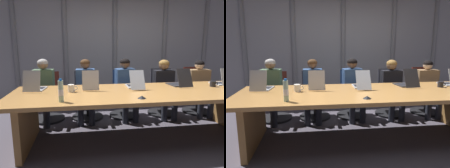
% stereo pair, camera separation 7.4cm
% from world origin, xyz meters
% --- Properties ---
extents(ground_plane, '(12.42, 12.42, 0.00)m').
position_xyz_m(ground_plane, '(0.00, 0.00, 0.00)').
color(ground_plane, '#47424C').
extents(conference_table, '(3.76, 1.23, 0.74)m').
position_xyz_m(conference_table, '(0.00, 0.00, 0.60)').
color(conference_table, '#B77F42').
rests_on(conference_table, ground_plane).
extents(curtain_backdrop, '(6.21, 0.17, 2.64)m').
position_xyz_m(curtain_backdrop, '(0.00, 2.37, 1.32)').
color(curtain_backdrop, '#9999A0').
rests_on(curtain_backdrop, ground_plane).
extents(laptop_left_end, '(0.29, 0.43, 0.31)m').
position_xyz_m(laptop_left_end, '(-1.55, 0.28, 0.80)').
color(laptop_left_end, '#A8ADB7').
rests_on(laptop_left_end, conference_table).
extents(laptop_left_mid, '(0.26, 0.37, 0.30)m').
position_xyz_m(laptop_left_mid, '(-0.73, 0.25, 0.80)').
color(laptop_left_mid, '#BCBCC1').
rests_on(laptop_left_mid, conference_table).
extents(laptop_center, '(0.23, 0.49, 0.29)m').
position_xyz_m(laptop_center, '(-0.03, 0.25, 0.80)').
color(laptop_center, '#A8ADB7').
rests_on(laptop_center, conference_table).
extents(laptop_right_mid, '(0.29, 0.47, 0.30)m').
position_xyz_m(laptop_right_mid, '(0.73, 0.28, 0.80)').
color(laptop_right_mid, '#2D2D33').
rests_on(laptop_right_mid, conference_table).
extents(laptop_right_end, '(0.24, 0.42, 0.29)m').
position_xyz_m(laptop_right_end, '(1.50, 0.26, 0.80)').
color(laptop_right_end, '#A8ADB7').
rests_on(laptop_right_end, conference_table).
extents(office_chair_left_end, '(0.60, 0.60, 0.90)m').
position_xyz_m(office_chair_left_end, '(-1.51, 1.08, 0.34)').
color(office_chair_left_end, '#511E19').
rests_on(office_chair_left_end, ground_plane).
extents(office_chair_left_mid, '(0.60, 0.60, 0.91)m').
position_xyz_m(office_chair_left_mid, '(-0.77, 1.08, 0.34)').
color(office_chair_left_mid, '#2D2D38').
rests_on(office_chair_left_mid, ground_plane).
extents(office_chair_center, '(0.60, 0.60, 0.92)m').
position_xyz_m(office_chair_center, '(-0.02, 1.08, 0.34)').
color(office_chair_center, navy).
rests_on(office_chair_center, ground_plane).
extents(office_chair_right_mid, '(0.60, 0.60, 0.92)m').
position_xyz_m(office_chair_right_mid, '(0.78, 1.08, 0.34)').
color(office_chair_right_mid, '#2D2D38').
rests_on(office_chair_right_mid, ground_plane).
extents(office_chair_right_end, '(0.60, 0.60, 0.95)m').
position_xyz_m(office_chair_right_end, '(1.55, 1.09, 0.35)').
color(office_chair_right_end, '#511E19').
rests_on(office_chair_right_end, ground_plane).
extents(person_left_end, '(0.39, 0.56, 1.17)m').
position_xyz_m(person_left_end, '(-1.56, 0.93, 0.65)').
color(person_left_end, '#4C6B4C').
rests_on(person_left_end, ground_plane).
extents(person_left_mid, '(0.36, 0.55, 1.15)m').
position_xyz_m(person_left_mid, '(-0.79, 0.92, 0.64)').
color(person_left_mid, '#335184').
rests_on(person_left_mid, ground_plane).
extents(person_center, '(0.40, 0.57, 1.16)m').
position_xyz_m(person_center, '(-0.02, 0.93, 0.65)').
color(person_center, '#335184').
rests_on(person_center, ground_plane).
extents(person_right_mid, '(0.41, 0.55, 1.13)m').
position_xyz_m(person_right_mid, '(0.76, 0.93, 0.65)').
color(person_right_mid, black).
rests_on(person_right_mid, ground_plane).
extents(person_right_end, '(0.45, 0.57, 1.11)m').
position_xyz_m(person_right_end, '(1.52, 0.93, 0.63)').
color(person_right_end, olive).
rests_on(person_right_end, ground_plane).
extents(water_bottle_primary, '(0.06, 0.06, 0.28)m').
position_xyz_m(water_bottle_primary, '(-1.11, -0.42, 0.87)').
color(water_bottle_primary, '#ADD1B2').
rests_on(water_bottle_primary, conference_table).
extents(coffee_mug_near, '(0.13, 0.09, 0.09)m').
position_xyz_m(coffee_mug_near, '(1.26, 0.15, 0.79)').
color(coffee_mug_near, black).
rests_on(coffee_mug_near, conference_table).
extents(coffee_mug_far, '(0.14, 0.09, 0.11)m').
position_xyz_m(coffee_mug_far, '(-1.01, 0.10, 0.80)').
color(coffee_mug_far, white).
rests_on(coffee_mug_far, conference_table).
extents(conference_mic_middle, '(0.11, 0.11, 0.03)m').
position_xyz_m(conference_mic_middle, '(-0.11, -0.41, 0.76)').
color(conference_mic_middle, black).
rests_on(conference_mic_middle, conference_table).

